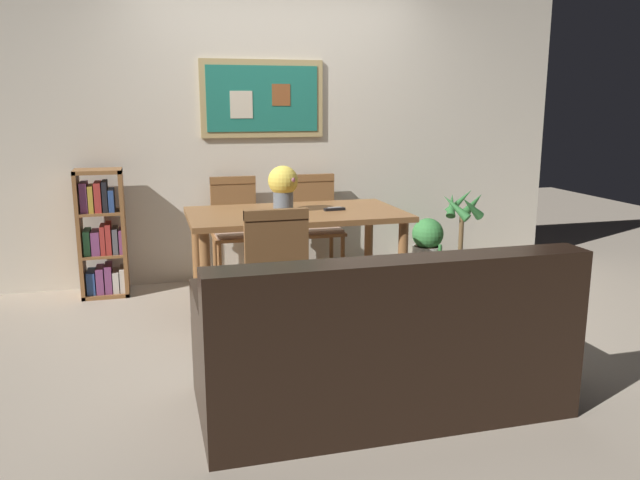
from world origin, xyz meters
name	(u,v)px	position (x,y,z in m)	size (l,w,h in m)	color
ground_plane	(322,327)	(0.00, 0.00, 0.00)	(12.00, 12.00, 0.00)	tan
wall_back_with_painting	(277,128)	(0.00, 1.47, 1.30)	(5.20, 0.14, 2.60)	beige
dining_table	(296,224)	(-0.07, 0.46, 0.64)	(1.56, 0.89, 0.74)	brown
dining_chair_near_left	(274,267)	(-0.39, -0.32, 0.54)	(0.40, 0.41, 0.91)	brown
dining_chair_far_right	(315,219)	(0.27, 1.20, 0.54)	(0.40, 0.41, 0.91)	brown
dining_chair_far_left	(235,222)	(-0.42, 1.21, 0.54)	(0.40, 0.41, 0.91)	brown
leather_couch	(381,350)	(-0.03, -1.21, 0.31)	(1.80, 0.84, 0.84)	black
bookshelf	(103,237)	(-1.47, 1.19, 0.47)	(0.36, 0.28, 1.01)	brown
potted_ivy	(427,246)	(1.29, 1.11, 0.26)	(0.28, 0.30, 0.51)	#B2ADA3
potted_palm	(461,246)	(1.45, 0.79, 0.31)	(0.40, 0.40, 0.81)	#B2ADA3
flower_vase	(283,185)	(-0.16, 0.47, 0.93)	(0.22, 0.22, 0.34)	slate
tv_remote	(334,209)	(0.21, 0.43, 0.75)	(0.16, 0.06, 0.02)	black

